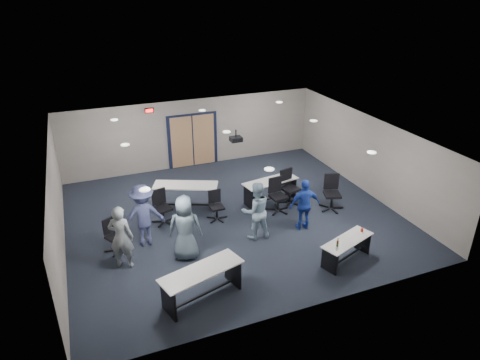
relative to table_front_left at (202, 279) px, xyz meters
name	(u,v)px	position (x,y,z in m)	size (l,w,h in m)	color
floor	(233,217)	(2.03, 3.31, -0.55)	(10.00, 10.00, 0.00)	black
back_wall	(192,133)	(2.03, 7.81, 0.80)	(10.00, 0.04, 2.70)	gray
front_wall	(307,260)	(2.03, -1.19, 0.80)	(10.00, 0.04, 2.70)	gray
left_wall	(56,208)	(-2.97, 3.31, 0.80)	(0.04, 9.00, 2.70)	gray
right_wall	(369,155)	(7.03, 3.31, 0.80)	(0.04, 9.00, 2.70)	gray
ceiling	(233,136)	(2.03, 3.31, 2.15)	(10.00, 9.00, 0.04)	silver
double_door	(193,141)	(2.03, 7.77, 0.50)	(2.00, 0.07, 2.20)	black
exit_sign	(149,111)	(0.43, 7.75, 1.90)	(0.32, 0.07, 0.18)	black
ceiling_projector	(236,139)	(2.33, 3.81, 1.85)	(0.35, 0.32, 0.37)	black
ceiling_can_lights	(230,134)	(2.03, 3.56, 2.12)	(6.24, 5.74, 0.02)	silver
table_front_left	(202,279)	(0.00, 0.00, 0.00)	(2.11, 1.20, 0.81)	beige
table_front_right	(347,246)	(3.99, 0.03, -0.10)	(1.69, 1.04, 0.89)	beige
table_back_left	(186,192)	(0.82, 4.45, 0.01)	(2.16, 1.45, 0.83)	beige
table_back_right	(270,187)	(3.56, 3.83, -0.03)	(1.97, 0.93, 0.77)	beige
chair_back_a	(163,207)	(-0.09, 3.78, -0.02)	(0.67, 0.67, 1.06)	black
chair_back_b	(217,206)	(1.50, 3.35, -0.08)	(0.59, 0.59, 0.94)	black
chair_back_c	(278,196)	(3.51, 3.13, 0.00)	(0.70, 0.70, 1.12)	black
chair_back_d	(290,188)	(4.11, 3.45, 0.04)	(0.74, 0.74, 1.18)	black
chair_loose_left	(115,236)	(-1.63, 2.75, -0.07)	(0.61, 0.61, 0.97)	black
chair_loose_right	(332,193)	(5.19, 2.60, 0.02)	(0.73, 0.73, 1.16)	black
person_gray	(121,237)	(-1.53, 1.97, 0.33)	(0.64, 0.42, 1.77)	gray
person_plaid	(185,228)	(0.09, 1.76, 0.36)	(0.89, 0.58, 1.83)	slate
person_lightblue	(256,211)	(2.22, 1.98, 0.32)	(0.85, 0.66, 1.74)	#96B4C7
person_navy	(305,205)	(3.74, 1.89, 0.25)	(0.94, 0.39, 1.61)	#1C369B
person_back	(143,215)	(-0.82, 2.82, 0.36)	(1.18, 0.68, 1.83)	#3C426D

